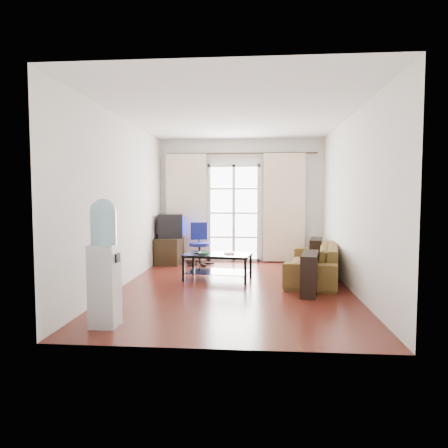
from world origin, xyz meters
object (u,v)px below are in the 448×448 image
(sofa, at_px, (313,262))
(coffee_table, at_px, (218,263))
(crt_tv, at_px, (170,226))
(water_cooler, at_px, (104,260))
(task_chair, at_px, (200,252))
(tv_stand, at_px, (169,251))

(sofa, distance_m, coffee_table, 1.67)
(crt_tv, xyz_separation_m, water_cooler, (0.19, -4.24, -0.06))
(sofa, xyz_separation_m, crt_tv, (-2.86, 1.47, 0.50))
(water_cooler, bearing_deg, crt_tv, 93.52)
(sofa, distance_m, task_chair, 2.54)
(sofa, xyz_separation_m, tv_stand, (-2.86, 1.41, -0.03))
(crt_tv, height_order, water_cooler, water_cooler)
(coffee_table, height_order, water_cooler, water_cooler)
(tv_stand, xyz_separation_m, crt_tv, (-0.00, 0.06, 0.53))
(sofa, bearing_deg, water_cooler, -33.10)
(crt_tv, height_order, task_chair, crt_tv)
(task_chair, bearing_deg, tv_stand, 156.30)
(coffee_table, distance_m, task_chair, 1.56)
(coffee_table, bearing_deg, crt_tv, 126.02)
(coffee_table, bearing_deg, tv_stand, 126.95)
(sofa, height_order, water_cooler, water_cooler)
(tv_stand, relative_size, crt_tv, 1.21)
(sofa, bearing_deg, crt_tv, -106.27)
(coffee_table, xyz_separation_m, tv_stand, (-1.21, 1.60, -0.01))
(sofa, distance_m, water_cooler, 3.87)
(tv_stand, xyz_separation_m, task_chair, (0.67, -0.13, -0.02))
(tv_stand, distance_m, water_cooler, 4.21)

